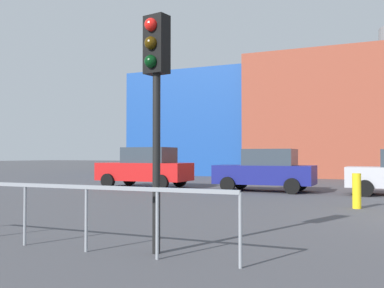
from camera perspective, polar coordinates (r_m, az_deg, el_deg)
parked_car_0 at (r=20.64m, az=-6.05°, el=-3.06°), size 4.31×2.11×1.87m
parked_car_1 at (r=18.50m, az=9.59°, el=-3.40°), size 4.06×1.99×1.76m
traffic_light_near_left at (r=6.81m, az=-4.75°, el=8.61°), size 0.40×0.39×3.64m
bollard_yellow_0 at (r=13.22m, az=20.64°, el=-5.74°), size 0.24×0.24×0.99m
pedestrian_railing at (r=7.43m, az=-17.43°, el=-6.77°), size 6.26×0.06×1.03m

